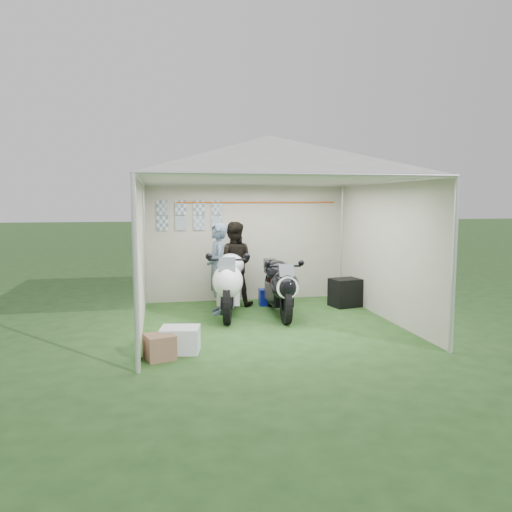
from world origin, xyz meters
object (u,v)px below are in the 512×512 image
object	(u,v)px
person_dark_jacket	(233,264)
motorcycle_white	(230,281)
motorcycle_black	(279,285)
person_blue_jacket	(218,269)
canopy_tent	(269,163)
crate_0	(180,340)
equipment_box	(345,293)
crate_1	(160,347)
paddock_stand	(270,297)

from	to	relation	value
person_dark_jacket	motorcycle_white	bearing A→B (deg)	94.33
motorcycle_black	person_blue_jacket	world-z (taller)	person_blue_jacket
canopy_tent	motorcycle_white	bearing A→B (deg)	128.51
canopy_tent	person_blue_jacket	xyz separation A→B (m)	(-0.72, 0.84, -1.78)
motorcycle_black	crate_0	world-z (taller)	motorcycle_black
person_dark_jacket	crate_0	bearing A→B (deg)	85.31
canopy_tent	motorcycle_black	bearing A→B (deg)	56.23
motorcycle_white	person_dark_jacket	distance (m)	0.85
motorcycle_white	crate_0	size ratio (longest dim) A/B	4.39
motorcycle_white	person_blue_jacket	world-z (taller)	person_blue_jacket
crate_0	person_blue_jacket	bearing A→B (deg)	70.63
motorcycle_white	motorcycle_black	xyz separation A→B (m)	(0.83, -0.24, -0.06)
motorcycle_white	equipment_box	size ratio (longest dim) A/B	4.17
crate_0	crate_1	bearing A→B (deg)	-138.09
motorcycle_black	crate_0	distance (m)	2.52
motorcycle_black	equipment_box	xyz separation A→B (m)	(1.41, 0.52, -0.28)
motorcycle_white	crate_1	size ratio (longest dim) A/B	6.31
motorcycle_white	crate_0	bearing A→B (deg)	-103.96
canopy_tent	motorcycle_white	distance (m)	2.15
crate_0	equipment_box	bearing A→B (deg)	35.55
motorcycle_black	equipment_box	bearing A→B (deg)	23.27
paddock_stand	crate_1	size ratio (longest dim) A/B	1.20
canopy_tent	person_dark_jacket	world-z (taller)	canopy_tent
motorcycle_white	person_dark_jacket	bearing A→B (deg)	88.44
canopy_tent	paddock_stand	xyz separation A→B (m)	(0.34, 1.34, -2.42)
paddock_stand	person_dark_jacket	bearing A→B (deg)	168.05
motorcycle_black	paddock_stand	bearing A→B (deg)	90.00
canopy_tent	person_blue_jacket	distance (m)	2.09
canopy_tent	motorcycle_black	size ratio (longest dim) A/B	2.84
canopy_tent	crate_0	bearing A→B (deg)	-138.37
paddock_stand	crate_1	xyz separation A→B (m)	(-2.09, -2.89, -0.00)
crate_1	crate_0	bearing A→B (deg)	41.91
motorcycle_white	motorcycle_black	world-z (taller)	motorcycle_white
paddock_stand	person_dark_jacket	distance (m)	0.95
paddock_stand	crate_0	xyz separation A→B (m)	(-1.82, -2.66, 0.01)
motorcycle_black	person_dark_jacket	bearing A→B (deg)	124.21
person_dark_jacket	person_blue_jacket	distance (m)	0.74
person_blue_jacket	paddock_stand	bearing A→B (deg)	115.72
paddock_stand	crate_1	bearing A→B (deg)	-125.76
person_blue_jacket	crate_0	xyz separation A→B (m)	(-0.76, -2.16, -0.63)
paddock_stand	motorcycle_black	bearing A→B (deg)	-92.92
motorcycle_white	canopy_tent	bearing A→B (deg)	-40.01
equipment_box	crate_0	distance (m)	3.91
motorcycle_white	equipment_box	world-z (taller)	motorcycle_white
equipment_box	canopy_tent	bearing A→B (deg)	-150.65
motorcycle_black	person_dark_jacket	distance (m)	1.25
person_blue_jacket	person_dark_jacket	bearing A→B (deg)	150.30
paddock_stand	crate_0	world-z (taller)	crate_0
crate_0	crate_1	distance (m)	0.36
equipment_box	motorcycle_black	bearing A→B (deg)	-159.64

